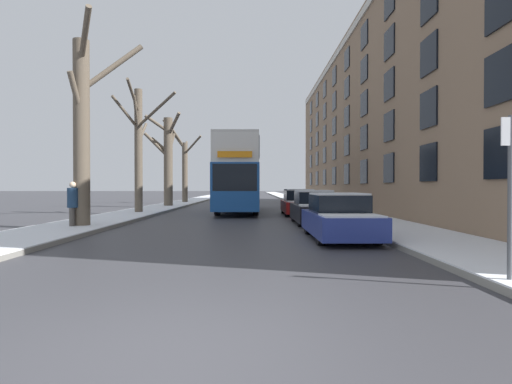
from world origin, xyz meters
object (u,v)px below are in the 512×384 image
at_px(parked_car_0, 339,218).
at_px(bare_tree_left_3, 184,167).
at_px(parked_car_1, 314,208).
at_px(bare_tree_left_0, 83,127).
at_px(double_decker_bus, 239,172).
at_px(bare_tree_left_1, 139,145).
at_px(pedestrian_left_sidewalk, 73,204).
at_px(street_sign_post, 510,190).
at_px(parked_car_2, 299,203).
at_px(bare_tree_left_2, 168,159).

bearing_deg(parked_car_0, bare_tree_left_3, 109.33).
bearing_deg(parked_car_1, bare_tree_left_0, -166.40).
bearing_deg(parked_car_0, double_decker_bus, 104.73).
height_order(bare_tree_left_1, double_decker_bus, bare_tree_left_1).
bearing_deg(double_decker_bus, pedestrian_left_sidewalk, -117.75).
bearing_deg(parked_car_0, bare_tree_left_1, 130.19).
distance_m(parked_car_0, street_sign_post, 6.29).
height_order(bare_tree_left_0, parked_car_2, bare_tree_left_0).
distance_m(bare_tree_left_1, street_sign_post, 20.30).
xyz_separation_m(bare_tree_left_2, parked_car_1, (9.36, -13.99, -3.16)).
bearing_deg(street_sign_post, bare_tree_left_0, 139.35).
distance_m(bare_tree_left_2, street_sign_post, 27.43).
bearing_deg(parked_car_1, double_decker_bus, 112.77).
xyz_separation_m(bare_tree_left_1, bare_tree_left_2, (-0.06, 8.05, -0.20)).
xyz_separation_m(double_decker_bus, pedestrian_left_sidewalk, (-5.78, -10.98, -1.57)).
height_order(parked_car_0, parked_car_2, parked_car_2).
distance_m(bare_tree_left_1, double_decker_bus, 6.46).
bearing_deg(parked_car_0, pedestrian_left_sidewalk, 164.41).
bearing_deg(bare_tree_left_3, pedestrian_left_sidewalk, -89.89).
bearing_deg(bare_tree_left_0, parked_car_2, 41.02).
bearing_deg(double_decker_bus, bare_tree_left_0, -117.20).
xyz_separation_m(parked_car_1, street_sign_post, (1.36, -11.16, 0.87)).
xyz_separation_m(bare_tree_left_2, parked_car_0, (9.36, -19.07, -3.18)).
relative_size(bare_tree_left_3, double_decker_bus, 0.71).
xyz_separation_m(bare_tree_left_3, pedestrian_left_sidewalk, (0.05, -24.18, -2.62)).
height_order(parked_car_1, street_sign_post, street_sign_post).
height_order(bare_tree_left_0, bare_tree_left_3, bare_tree_left_3).
distance_m(bare_tree_left_0, street_sign_post, 13.95).
distance_m(bare_tree_left_0, parked_car_0, 10.05).
distance_m(bare_tree_left_3, parked_car_1, 23.84).
bearing_deg(parked_car_2, double_decker_bus, 141.81).
height_order(bare_tree_left_0, bare_tree_left_2, bare_tree_left_0).
relative_size(bare_tree_left_1, parked_car_2, 1.65).
xyz_separation_m(double_decker_bus, parked_car_2, (3.57, -2.81, -1.88)).
height_order(bare_tree_left_3, parked_car_0, bare_tree_left_3).
bearing_deg(parked_car_1, bare_tree_left_2, 123.79).
xyz_separation_m(bare_tree_left_1, street_sign_post, (10.67, -17.10, -2.48)).
relative_size(bare_tree_left_1, pedestrian_left_sidewalk, 4.10).
xyz_separation_m(bare_tree_left_3, parked_car_2, (9.40, -16.01, -2.93)).
height_order(bare_tree_left_3, street_sign_post, bare_tree_left_3).
relative_size(bare_tree_left_0, street_sign_post, 2.86).
bearing_deg(double_decker_bus, bare_tree_left_1, -155.85).
xyz_separation_m(parked_car_0, parked_car_2, (0.00, 10.78, 0.02)).
relative_size(bare_tree_left_2, parked_car_0, 1.69).
bearing_deg(street_sign_post, double_decker_bus, 104.09).
height_order(bare_tree_left_3, pedestrian_left_sidewalk, bare_tree_left_3).
xyz_separation_m(bare_tree_left_1, parked_car_1, (9.31, -5.94, -3.36)).
relative_size(pedestrian_left_sidewalk, street_sign_post, 0.66).
bearing_deg(parked_car_2, parked_car_1, -90.00).
distance_m(bare_tree_left_1, parked_car_2, 9.90).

